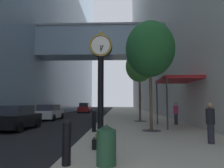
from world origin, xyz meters
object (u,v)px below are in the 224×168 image
(street_tree_near, at_px, (150,49))
(car_red_far, at_px, (85,108))
(bollard_fourth, at_px, (99,117))
(car_white_mid, at_px, (49,112))
(bollard_nearest, at_px, (67,141))
(street_clock, at_px, (101,83))
(street_tree_mid_near, at_px, (139,66))
(pedestrian_walking, at_px, (176,113))
(pedestrian_by_clock, at_px, (210,122))
(car_black_near, at_px, (17,118))
(trash_bin, at_px, (106,144))
(bollard_third, at_px, (94,121))

(street_tree_near, distance_m, car_red_far, 25.67)
(bollard_fourth, relative_size, street_tree_near, 0.18)
(car_white_mid, bearing_deg, bollard_nearest, -69.61)
(street_clock, height_order, bollard_fourth, street_clock)
(street_tree_mid_near, distance_m, car_red_far, 20.07)
(bollard_fourth, distance_m, car_red_far, 22.05)
(street_tree_near, distance_m, pedestrian_walking, 5.75)
(pedestrian_by_clock, distance_m, car_white_mid, 16.57)
(street_tree_mid_near, xyz_separation_m, car_black_near, (-8.57, -4.86, -4.24))
(bollard_fourth, height_order, pedestrian_walking, pedestrian_walking)
(bollard_nearest, height_order, trash_bin, bollard_nearest)
(car_white_mid, bearing_deg, bollard_fourth, -47.98)
(bollard_nearest, xyz_separation_m, pedestrian_walking, (5.66, 10.01, 0.25))
(street_tree_mid_near, distance_m, trash_bin, 13.56)
(pedestrian_by_clock, relative_size, car_black_near, 0.40)
(street_tree_near, relative_size, street_tree_mid_near, 1.03)
(bollard_nearest, height_order, bollard_fourth, same)
(bollard_third, height_order, pedestrian_by_clock, pedestrian_by_clock)
(pedestrian_walking, xyz_separation_m, car_white_mid, (-11.43, 5.50, -0.24))
(street_tree_mid_near, height_order, car_white_mid, street_tree_mid_near)
(bollard_fourth, xyz_separation_m, street_tree_mid_near, (3.28, 3.58, 4.25))
(bollard_fourth, height_order, street_tree_mid_near, street_tree_mid_near)
(street_clock, xyz_separation_m, trash_bin, (0.33, -1.96, -1.82))
(street_clock, relative_size, trash_bin, 4.10)
(street_tree_mid_near, xyz_separation_m, pedestrian_walking, (2.39, -2.68, -4.01))
(car_red_far, bearing_deg, street_clock, -79.54)
(bollard_fourth, bearing_deg, pedestrian_walking, 9.05)
(bollard_fourth, xyz_separation_m, trash_bin, (1.04, -9.07, -0.08))
(street_clock, height_order, pedestrian_walking, street_clock)
(trash_bin, xyz_separation_m, pedestrian_by_clock, (4.03, 2.93, 0.32))
(car_black_near, relative_size, car_red_far, 0.95)
(street_tree_mid_near, relative_size, car_red_far, 1.50)
(street_tree_near, height_order, street_tree_mid_near, street_tree_near)
(street_tree_mid_near, bearing_deg, bollard_fourth, -132.47)
(pedestrian_by_clock, bearing_deg, car_white_mid, 130.84)
(street_tree_near, xyz_separation_m, pedestrian_walking, (2.39, 3.42, -3.96))
(street_tree_near, xyz_separation_m, pedestrian_by_clock, (1.79, -3.62, -3.97))
(street_tree_mid_near, bearing_deg, bollard_nearest, -104.48)
(street_tree_near, height_order, car_white_mid, street_tree_near)
(bollard_nearest, xyz_separation_m, bollard_third, (0.00, 6.07, 0.00))
(car_black_near, bearing_deg, trash_bin, -50.87)
(bollard_nearest, relative_size, street_tree_mid_near, 0.19)
(street_tree_mid_near, height_order, pedestrian_walking, street_tree_mid_near)
(pedestrian_walking, bearing_deg, car_black_near, -168.74)
(car_red_far, bearing_deg, street_tree_near, -71.94)
(street_clock, distance_m, street_tree_near, 5.81)
(pedestrian_by_clock, height_order, car_white_mid, pedestrian_by_clock)
(street_clock, distance_m, bollard_fourth, 7.35)
(pedestrian_by_clock, distance_m, car_black_near, 11.45)
(bollard_nearest, height_order, street_tree_mid_near, street_tree_mid_near)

